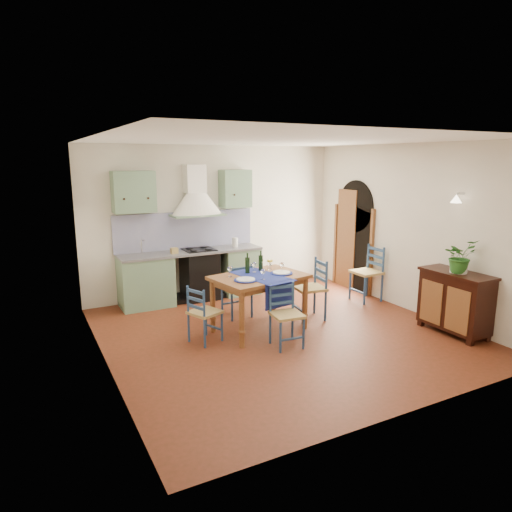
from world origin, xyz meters
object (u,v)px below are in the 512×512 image
at_px(chair_near, 286,315).
at_px(potted_plant, 460,256).
at_px(dining_table, 260,282).
at_px(sideboard, 455,300).

distance_m(chair_near, potted_plant, 2.65).
xyz_separation_m(dining_table, potted_plant, (2.47, -1.46, 0.43)).
xyz_separation_m(dining_table, sideboard, (2.49, -1.43, -0.25)).
bearing_deg(potted_plant, sideboard, 54.35).
relative_size(dining_table, potted_plant, 3.01).
bearing_deg(potted_plant, chair_near, 162.09).
bearing_deg(dining_table, chair_near, -86.22).
bearing_deg(sideboard, chair_near, 162.86).
relative_size(dining_table, sideboard, 1.40).
bearing_deg(sideboard, dining_table, 150.14).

